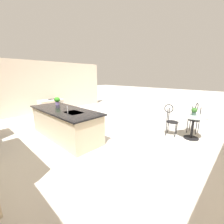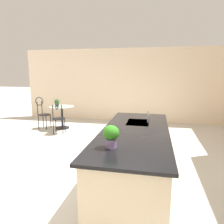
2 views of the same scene
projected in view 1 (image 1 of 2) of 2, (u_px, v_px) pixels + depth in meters
ground_plane at (92, 132)px, 5.16m from camera, size 40.00×40.00×0.00m
wall_right at (40, 87)px, 7.69m from camera, size 0.12×7.80×2.70m
kitchen_island at (65, 123)px, 4.65m from camera, size 2.80×1.06×0.92m
bistro_table at (193, 125)px, 4.54m from camera, size 0.80×0.80×0.74m
chair_near_window at (171, 118)px, 4.80m from camera, size 0.51×0.45×1.04m
chair_by_island at (195, 117)px, 5.03m from camera, size 0.39×0.49×1.04m
sink_faucet at (68, 110)px, 4.02m from camera, size 0.02×0.02×0.22m
writing_desk at (51, 104)px, 7.64m from camera, size 0.60×1.20×0.74m
keyboard at (52, 99)px, 7.66m from camera, size 0.16×0.44×0.03m
potted_plant_on_table at (194, 111)px, 4.56m from camera, size 0.17×0.17×0.24m
potted_plant_counter_far at (57, 100)px, 5.23m from camera, size 0.20×0.20×0.28m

